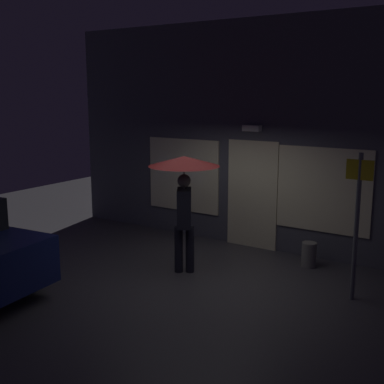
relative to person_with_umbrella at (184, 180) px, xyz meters
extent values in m
plane|color=#423F44|center=(0.33, -0.18, -1.67)|extent=(18.00, 18.00, 0.00)
cube|color=#4C4C56|center=(0.33, 2.17, 0.62)|extent=(9.07, 0.30, 4.57)
cube|color=beige|center=(0.33, 2.00, -0.57)|extent=(1.10, 0.04, 2.20)
cube|color=beige|center=(-1.37, 2.00, -0.32)|extent=(1.80, 0.04, 1.60)
cube|color=beige|center=(1.79, 2.00, -0.32)|extent=(1.80, 0.04, 1.60)
cube|color=white|center=(0.33, 1.92, 0.78)|extent=(0.36, 0.16, 0.12)
cylinder|color=black|center=(0.08, 0.05, -1.25)|extent=(0.15, 0.15, 0.83)
cylinder|color=black|center=(-0.08, -0.05, -1.25)|extent=(0.15, 0.15, 0.83)
cube|color=black|center=(0.00, 0.00, -0.50)|extent=(0.45, 0.52, 0.67)
cube|color=silver|center=(-0.11, 0.07, -0.50)|extent=(0.09, 0.13, 0.54)
cube|color=#B28C19|center=(-0.11, 0.07, -0.52)|extent=(0.05, 0.06, 0.43)
sphere|color=#9D947B|center=(0.00, 0.00, -0.01)|extent=(0.23, 0.23, 0.23)
cylinder|color=slate|center=(0.00, 0.00, -0.03)|extent=(0.02, 0.02, 0.88)
cone|color=#4C0C0C|center=(0.00, 0.00, 0.33)|extent=(1.23, 1.23, 0.17)
cylinder|color=black|center=(-1.70, -2.01, -1.35)|extent=(0.66, 0.28, 0.64)
cylinder|color=#595B60|center=(2.84, 0.43, -0.53)|extent=(0.07, 0.07, 2.28)
cube|color=gold|center=(2.84, 0.41, 0.36)|extent=(0.40, 0.02, 0.30)
cylinder|color=slate|center=(1.76, 1.47, -1.44)|extent=(0.27, 0.27, 0.46)
camera|label=1|loc=(4.72, -6.99, 1.49)|focal=46.59mm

